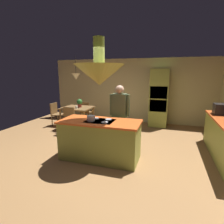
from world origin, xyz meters
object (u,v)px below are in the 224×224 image
person_at_island (120,113)px  chair_by_back_wall (86,111)px  oven_tower (159,98)px  cooking_pot_on_cooktop (91,118)px  chair_at_corner (56,113)px  cup_on_table (76,107)px  dining_table (77,110)px  chair_facing_island (67,119)px  potted_plant_on_table (80,103)px  kitchen_island (100,140)px  microwave_on_counter (224,109)px

person_at_island → chair_by_back_wall: bearing=133.2°
oven_tower → cooking_pot_on_cooktop: 3.60m
chair_at_corner → cup_on_table: (1.00, -0.24, 0.30)m
oven_tower → dining_table: 3.05m
oven_tower → person_at_island: (-0.83, -2.55, -0.10)m
chair_facing_island → potted_plant_on_table: 0.85m
dining_table → chair_by_back_wall: bearing=90.0°
kitchen_island → person_at_island: size_ratio=1.10×
dining_table → chair_facing_island: 0.71m
dining_table → microwave_on_counter: size_ratio=2.26×
oven_tower → person_at_island: size_ratio=1.27×
chair_by_back_wall → cooking_pot_on_cooktop: (1.54, -2.92, 0.49)m
kitchen_island → oven_tower: bearing=71.3°
cup_on_table → kitchen_island: bearing=-49.3°
chair_by_back_wall → chair_at_corner: (-0.90, -0.69, 0.00)m
dining_table → cup_on_table: size_ratio=11.55×
cooking_pot_on_cooktop → microwave_on_counter: bearing=29.6°
microwave_on_counter → oven_tower: bearing=136.2°
cup_on_table → potted_plant_on_table: bearing=93.7°
kitchen_island → cup_on_table: bearing=130.7°
chair_by_back_wall → potted_plant_on_table: potted_plant_on_table is taller
kitchen_island → chair_by_back_wall: (-1.70, 2.79, 0.04)m
dining_table → chair_facing_island: chair_facing_island is taller
chair_by_back_wall → cup_on_table: (0.10, -0.93, 0.30)m
potted_plant_on_table → cooking_pot_on_cooktop: 2.70m
kitchen_island → microwave_on_counter: bearing=29.0°
kitchen_island → chair_by_back_wall: 3.27m
oven_tower → microwave_on_counter: bearing=-43.8°
person_at_island → potted_plant_on_table: 2.38m
potted_plant_on_table → cooking_pot_on_cooktop: potted_plant_on_table is taller
kitchen_island → oven_tower: 3.48m
kitchen_island → microwave_on_counter: microwave_on_counter is taller
chair_by_back_wall → cooking_pot_on_cooktop: size_ratio=4.83×
potted_plant_on_table → cooking_pot_on_cooktop: (1.46, -2.27, 0.06)m
dining_table → cooking_pot_on_cooktop: (1.54, -2.23, 0.33)m
potted_plant_on_table → microwave_on_counter: 4.50m
chair_at_corner → cooking_pot_on_cooktop: bearing=-132.4°
kitchen_island → cooking_pot_on_cooktop: (-0.16, -0.13, 0.53)m
kitchen_island → person_at_island: 0.90m
dining_table → person_at_island: bearing=-35.4°
microwave_on_counter → cup_on_table: bearing=176.3°
kitchen_island → person_at_island: bearing=68.5°
chair_at_corner → potted_plant_on_table: (0.98, 0.04, 0.42)m
chair_facing_island → potted_plant_on_table: bearing=83.7°
person_at_island → chair_facing_island: person_at_island is taller
dining_table → microwave_on_counter: (4.54, -0.53, 0.39)m
chair_at_corner → microwave_on_counter: microwave_on_counter is taller
cooking_pot_on_cooktop → oven_tower: bearing=69.5°
microwave_on_counter → cooking_pot_on_cooktop: (-3.00, -1.70, -0.06)m
chair_at_corner → chair_facing_island: bearing=-127.7°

